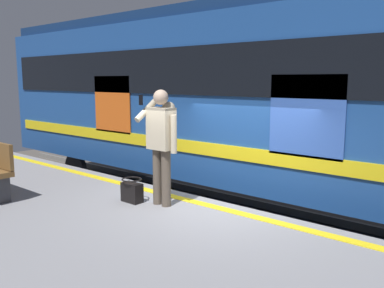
% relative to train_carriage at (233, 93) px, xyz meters
% --- Properties ---
extents(ground_plane, '(24.94, 24.94, 0.00)m').
position_rel_train_carriage_xyz_m(ground_plane, '(-1.30, 2.31, -2.65)').
color(ground_plane, '#4C4742').
extents(platform, '(16.56, 3.76, 1.07)m').
position_rel_train_carriage_xyz_m(platform, '(-1.30, 4.19, -2.11)').
color(platform, gray).
rests_on(platform, ground).
extents(safety_line, '(16.23, 0.16, 0.01)m').
position_rel_train_carriage_xyz_m(safety_line, '(-1.30, 2.61, -1.57)').
color(safety_line, yellow).
rests_on(safety_line, platform).
extents(track_rail_near, '(21.53, 0.08, 0.16)m').
position_rel_train_carriage_xyz_m(track_rail_near, '(-1.30, 0.71, -2.57)').
color(track_rail_near, slate).
rests_on(track_rail_near, ground).
extents(track_rail_far, '(21.53, 0.08, 0.16)m').
position_rel_train_carriage_xyz_m(track_rail_far, '(-1.30, -0.72, -2.57)').
color(track_rail_far, slate).
rests_on(track_rail_far, ground).
extents(train_carriage, '(13.27, 2.82, 4.21)m').
position_rel_train_carriage_xyz_m(train_carriage, '(0.00, 0.00, 0.00)').
color(train_carriage, '#1E478C').
rests_on(train_carriage, ground).
extents(passenger, '(0.57, 0.55, 1.72)m').
position_rel_train_carriage_xyz_m(passenger, '(-0.84, 3.02, -0.56)').
color(passenger, brown).
rests_on(passenger, platform).
extents(handbag, '(0.34, 0.31, 0.37)m').
position_rel_train_carriage_xyz_m(handbag, '(-0.38, 3.23, -1.40)').
color(handbag, black).
rests_on(handbag, platform).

